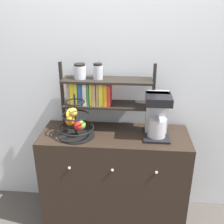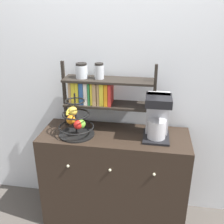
# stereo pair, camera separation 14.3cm
# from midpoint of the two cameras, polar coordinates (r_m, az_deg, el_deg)

# --- Properties ---
(wall_back) EXTENTS (7.00, 0.05, 2.60)m
(wall_back) POSITION_cam_midpoint_polar(r_m,az_deg,el_deg) (2.24, 3.50, 8.23)
(wall_back) COLOR silver
(wall_back) RESTS_ON ground_plane
(sideboard) EXTENTS (1.22, 0.47, 0.86)m
(sideboard) POSITION_cam_midpoint_polar(r_m,az_deg,el_deg) (2.38, 2.29, -14.14)
(sideboard) COLOR black
(sideboard) RESTS_ON ground_plane
(coffee_maker) EXTENTS (0.20, 0.25, 0.35)m
(coffee_maker) POSITION_cam_midpoint_polar(r_m,az_deg,el_deg) (2.09, 11.79, -0.95)
(coffee_maker) COLOR black
(coffee_maker) RESTS_ON sideboard
(fruit_stand) EXTENTS (0.29, 0.29, 0.36)m
(fruit_stand) POSITION_cam_midpoint_polar(r_m,az_deg,el_deg) (2.10, -6.00, -2.17)
(fruit_stand) COLOR black
(fruit_stand) RESTS_ON sideboard
(shelf_hutch) EXTENTS (0.77, 0.20, 0.57)m
(shelf_hutch) POSITION_cam_midpoint_polar(r_m,az_deg,el_deg) (2.15, -1.31, 4.76)
(shelf_hutch) COLOR black
(shelf_hutch) RESTS_ON sideboard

